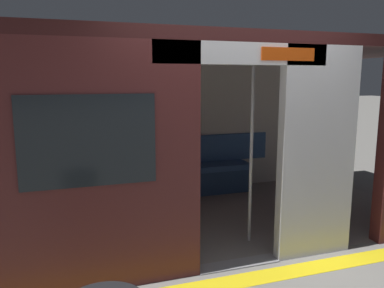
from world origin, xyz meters
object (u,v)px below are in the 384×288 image
(bench_seat, at_px, (173,175))
(person_seated, at_px, (168,155))
(handbag, at_px, (136,164))
(book, at_px, (187,165))
(train_car, at_px, (193,105))
(grab_pole_door, at_px, (189,154))
(grab_pole_far, at_px, (251,149))

(bench_seat, distance_m, person_seated, 0.34)
(bench_seat, bearing_deg, person_seated, 28.62)
(handbag, bearing_deg, book, 177.14)
(handbag, distance_m, book, 0.81)
(train_car, distance_m, handbag, 1.62)
(handbag, relative_size, book, 1.18)
(grab_pole_door, relative_size, grab_pole_far, 1.00)
(bench_seat, distance_m, grab_pole_door, 2.10)
(grab_pole_door, bearing_deg, bench_seat, -100.86)
(person_seated, bearing_deg, book, -166.79)
(train_car, xyz_separation_m, grab_pole_door, (0.32, 0.82, -0.45))
(book, bearing_deg, person_seated, -7.91)
(train_car, bearing_deg, handbag, -65.89)
(train_car, height_order, grab_pole_far, train_car)
(grab_pole_door, bearing_deg, book, -107.08)
(train_car, relative_size, grab_pole_far, 2.97)
(train_car, height_order, bench_seat, train_car)
(bench_seat, relative_size, handbag, 9.99)
(bench_seat, relative_size, grab_pole_door, 1.21)
(train_car, distance_m, bench_seat, 1.61)
(train_car, relative_size, person_seated, 5.35)
(bench_seat, height_order, grab_pole_door, grab_pole_door)
(handbag, bearing_deg, grab_pole_far, 115.80)
(grab_pole_far, bearing_deg, book, -85.83)
(handbag, xyz_separation_m, grab_pole_far, (-0.95, 1.96, 0.52))
(book, distance_m, grab_pole_door, 2.13)
(person_seated, bearing_deg, bench_seat, -151.38)
(person_seated, bearing_deg, handbag, -13.64)
(handbag, bearing_deg, train_car, 114.11)
(person_seated, distance_m, grab_pole_far, 1.94)
(bench_seat, distance_m, grab_pole_far, 2.06)
(train_car, distance_m, grab_pole_door, 0.99)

